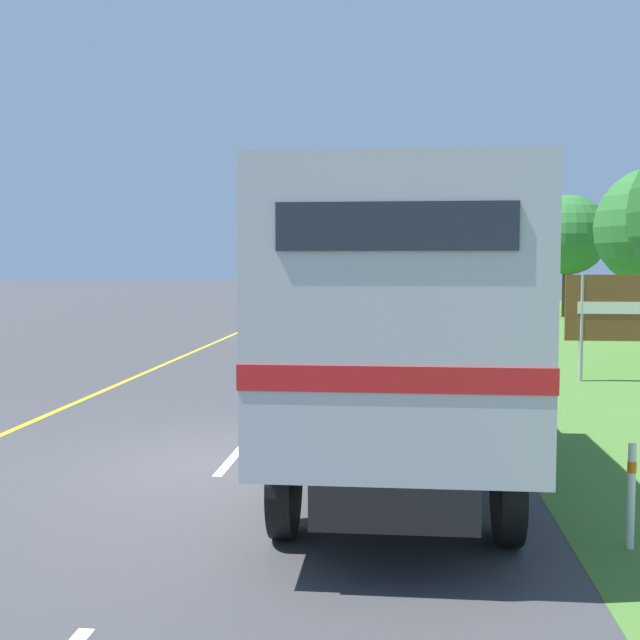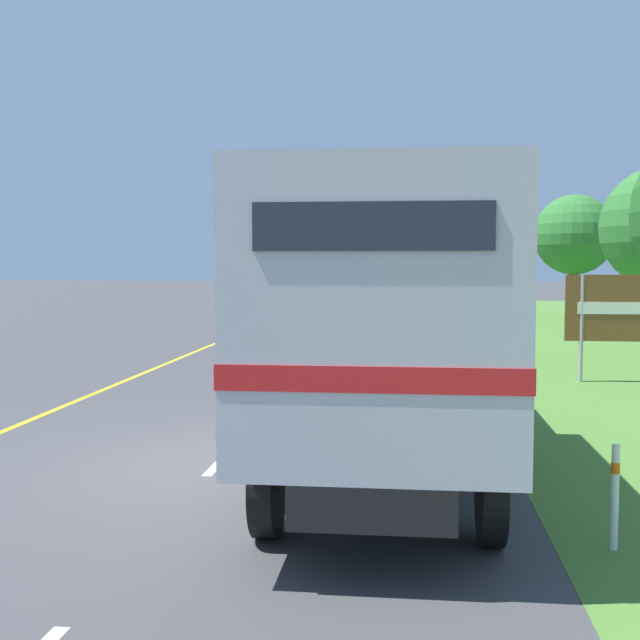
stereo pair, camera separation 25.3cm
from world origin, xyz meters
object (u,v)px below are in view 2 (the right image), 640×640
at_px(horse_trailer_truck, 386,316).
at_px(lead_car_white, 288,309).
at_px(delineator_post, 615,494).
at_px(highway_sign, 623,309).
at_px(roadside_tree_far, 574,235).
at_px(lead_car_grey_ahead, 402,293).

bearing_deg(horse_trailer_truck, lead_car_white, 102.35).
xyz_separation_m(horse_trailer_truck, delineator_post, (2.09, -2.44, -1.40)).
height_order(lead_car_white, highway_sign, highway_sign).
bearing_deg(roadside_tree_far, lead_car_grey_ahead, 156.84).
bearing_deg(delineator_post, roadside_tree_far, 79.55).
xyz_separation_m(roadside_tree_far, delineator_post, (-5.76, -31.22, -3.32)).
xyz_separation_m(horse_trailer_truck, lead_car_grey_ahead, (-0.13, 32.20, -0.91)).
bearing_deg(lead_car_grey_ahead, highway_sign, -78.57).
distance_m(lead_car_grey_ahead, roadside_tree_far, 9.14).
height_order(lead_car_white, roadside_tree_far, roadside_tree_far).
distance_m(horse_trailer_truck, lead_car_white, 18.31).
relative_size(lead_car_grey_ahead, delineator_post, 4.51).
distance_m(horse_trailer_truck, highway_sign, 9.24).
height_order(horse_trailer_truck, delineator_post, horse_trailer_truck).
distance_m(roadside_tree_far, delineator_post, 31.92).
bearing_deg(highway_sign, lead_car_grey_ahead, 101.43).
bearing_deg(roadside_tree_far, horse_trailer_truck, -105.26).
distance_m(lead_car_white, roadside_tree_far, 16.31).
bearing_deg(delineator_post, lead_car_white, 106.48).
height_order(highway_sign, delineator_post, highway_sign).
xyz_separation_m(highway_sign, roadside_tree_far, (3.07, 20.88, 2.26)).
bearing_deg(highway_sign, roadside_tree_far, 81.63).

